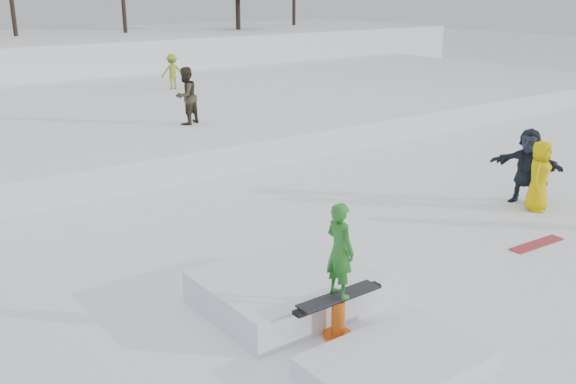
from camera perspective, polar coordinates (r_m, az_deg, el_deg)
ground at (r=11.42m, az=4.05°, el=-8.19°), size 120.00×120.00×0.00m
snow_midrise at (r=25.09m, az=-20.64°, el=6.08°), size 50.00×18.00×0.80m
walker_olive at (r=20.75m, az=-9.07°, el=8.44°), size 1.09×0.99×1.81m
walker_ygreen at (r=28.35m, az=-10.25°, el=10.49°), size 1.04×0.72×1.48m
spectator_yellow at (r=15.92m, az=21.43°, el=1.35°), size 0.94×0.76×1.66m
spectator_dark at (r=16.33m, az=20.48°, el=2.16°), size 1.09×1.78×1.83m
loose_board_red at (r=13.99m, az=21.25°, el=-4.33°), size 1.41×0.36×0.03m
jib_rail_feature at (r=10.09m, az=2.28°, el=-9.91°), size 2.60×4.40×2.11m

